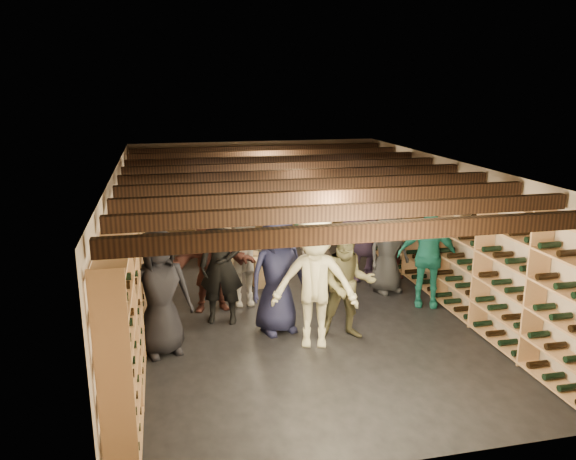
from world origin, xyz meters
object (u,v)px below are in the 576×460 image
(crate_loose, at_px, (262,257))
(person_2, at_px, (348,284))
(person_0, at_px, (160,293))
(person_8, at_px, (394,240))
(person_6, at_px, (278,274))
(person_3, at_px, (315,283))
(person_12, at_px, (388,248))
(person_7, at_px, (318,248))
(person_4, at_px, (427,257))
(crate_stack_left, at_px, (222,245))
(person_1, at_px, (222,265))
(crate_stack_right, at_px, (265,272))
(person_9, at_px, (244,257))
(person_5, at_px, (211,264))
(person_11, at_px, (365,231))
(person_10, at_px, (312,242))

(crate_loose, xyz_separation_m, person_2, (0.57, -3.91, 0.76))
(person_0, height_order, person_8, person_0)
(person_6, bearing_deg, crate_loose, 69.21)
(crate_loose, relative_size, person_3, 0.26)
(person_6, bearing_deg, person_12, 13.29)
(person_7, bearing_deg, crate_loose, 128.12)
(person_4, height_order, person_8, person_4)
(person_2, bearing_deg, crate_stack_left, 119.87)
(person_1, bearing_deg, crate_stack_right, 74.03)
(person_9, bearing_deg, person_1, -127.24)
(person_5, relative_size, person_7, 0.89)
(person_4, relative_size, person_7, 0.96)
(person_6, bearing_deg, person_11, 28.66)
(person_1, bearing_deg, person_7, 39.52)
(crate_stack_left, distance_m, person_6, 3.42)
(person_6, relative_size, person_11, 0.97)
(person_3, bearing_deg, person_11, 73.04)
(person_0, bearing_deg, person_7, 13.85)
(crate_stack_left, bearing_deg, crate_stack_right, -63.89)
(crate_loose, relative_size, person_10, 0.30)
(person_5, distance_m, person_11, 3.17)
(person_1, distance_m, person_7, 1.90)
(crate_stack_left, xyz_separation_m, person_6, (0.48, -3.35, 0.48))
(person_12, bearing_deg, person_3, -152.77)
(person_8, bearing_deg, person_11, -174.08)
(crate_loose, distance_m, person_1, 3.26)
(crate_stack_right, height_order, person_1, person_1)
(person_10, xyz_separation_m, person_12, (1.25, -0.60, -0.01))
(crate_stack_right, xyz_separation_m, person_0, (-1.89, -2.36, 0.63))
(person_3, height_order, person_12, person_3)
(person_0, xyz_separation_m, person_8, (4.36, 2.20, -0.13))
(person_5, relative_size, person_12, 0.96)
(person_0, height_order, person_2, person_0)
(crate_stack_right, relative_size, crate_loose, 1.07)
(person_7, height_order, person_9, person_7)
(person_11, bearing_deg, person_9, 179.16)
(person_9, xyz_separation_m, person_11, (2.47, 0.93, 0.07))
(person_9, height_order, person_11, person_11)
(crate_stack_left, distance_m, person_12, 3.50)
(person_0, distance_m, person_11, 4.50)
(person_0, bearing_deg, crate_loose, 44.32)
(person_6, bearing_deg, person_1, 131.92)
(crate_stack_right, relative_size, person_12, 0.33)
(person_0, distance_m, person_2, 2.65)
(crate_loose, xyz_separation_m, person_10, (0.64, -1.65, 0.74))
(person_2, bearing_deg, person_6, 163.16)
(crate_stack_left, bearing_deg, person_10, -46.24)
(crate_stack_right, bearing_deg, person_10, -13.86)
(person_12, bearing_deg, crate_loose, 112.97)
(person_5, distance_m, person_7, 1.89)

